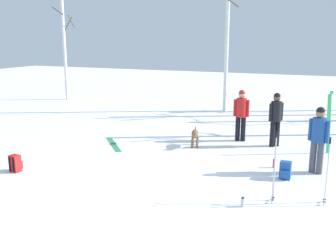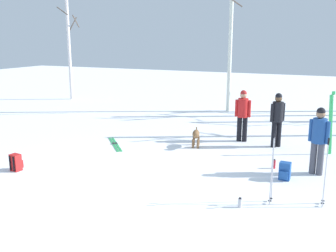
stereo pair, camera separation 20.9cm
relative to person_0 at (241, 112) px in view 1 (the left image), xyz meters
name	(u,v)px [view 1 (the left image)]	position (x,y,z in m)	size (l,w,h in m)	color
ground_plane	(127,182)	(-1.61, -4.85, -0.98)	(60.00, 60.00, 0.00)	white
person_0	(241,112)	(0.00, 0.00, 0.00)	(0.52, 0.34, 1.72)	black
person_1	(318,136)	(2.49, -2.35, 0.00)	(0.50, 0.34, 1.72)	#4C4C56
person_2	(276,116)	(1.15, -0.23, 0.00)	(0.39, 0.40, 1.72)	black
dog	(195,135)	(-1.15, -1.30, -0.59)	(0.39, 0.87, 0.57)	brown
ski_pair_planted_0	(329,123)	(2.69, -0.42, -0.04)	(0.20, 0.20, 1.88)	green
ski_pair_lying_0	(114,144)	(-3.63, -2.12, -0.97)	(1.26, 1.39, 0.05)	green
ski_poles_0	(327,169)	(2.75, -4.28, -0.22)	(0.07, 0.24, 1.42)	#B2B2BC
ski_poles_1	(275,165)	(1.75, -4.61, -0.17)	(0.07, 0.23, 1.52)	#B2B2BC
backpack_0	(285,170)	(1.82, -3.10, -0.77)	(0.27, 0.29, 0.44)	#1E4C99
backpack_1	(15,164)	(-4.62, -5.31, -0.77)	(0.28, 0.31, 0.44)	red
water_bottle_0	(243,202)	(1.22, -5.09, -0.88)	(0.08, 0.08, 0.21)	silver
water_bottle_1	(274,163)	(1.46, -2.36, -0.86)	(0.07, 0.07, 0.25)	red
birch_tree_0	(64,43)	(-10.91, 4.92, 2.13)	(1.02, 1.03, 6.09)	silver
birch_tree_1	(227,28)	(-1.91, 5.07, 2.82)	(1.25, 0.79, 7.37)	silver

